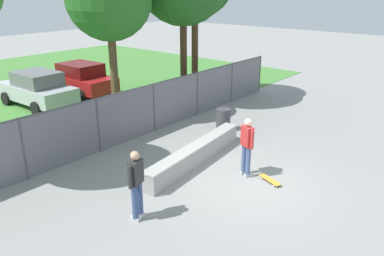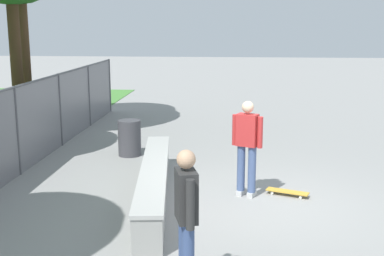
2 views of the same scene
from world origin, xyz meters
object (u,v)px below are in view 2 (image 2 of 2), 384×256
concrete_ledge (154,182)px  trash_bin (130,138)px  skateboarder (247,144)px  bystander (186,218)px  skateboard (287,192)px

concrete_ledge → trash_bin: 3.27m
skateboarder → bystander: same height
concrete_ledge → skateboard: size_ratio=6.01×
concrete_ledge → trash_bin: (3.07, 1.11, 0.12)m
skateboard → bystander: (-3.77, 1.56, 0.94)m
trash_bin → skateboard: bearing=-126.5°
skateboard → trash_bin: bearing=53.5°
skateboard → bystander: 4.19m
concrete_ledge → skateboarder: 1.86m
concrete_ledge → bystander: 3.56m
trash_bin → concrete_ledge: bearing=-160.1°
concrete_ledge → skateboarder: bearing=-79.7°
bystander → concrete_ledge: bearing=15.4°
skateboard → concrete_ledge: bearing=99.3°
skateboard → trash_bin: size_ratio=0.93×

